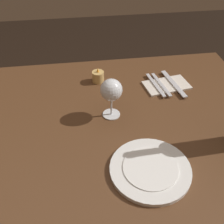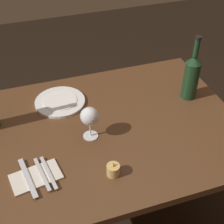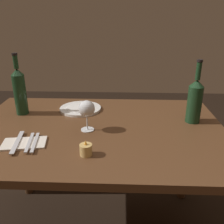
% 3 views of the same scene
% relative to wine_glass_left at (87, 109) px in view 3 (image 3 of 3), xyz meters
% --- Properties ---
extents(dining_table, '(1.30, 0.90, 0.74)m').
position_rel_wine_glass_left_xyz_m(dining_table, '(-0.04, -0.03, -0.20)').
color(dining_table, '#56351E').
rests_on(dining_table, ground).
extents(wine_glass_left, '(0.08, 0.08, 0.15)m').
position_rel_wine_glass_left_xyz_m(wine_glass_left, '(0.00, 0.00, 0.00)').
color(wine_glass_left, white).
rests_on(wine_glass_left, dining_table).
extents(wine_bottle, '(0.08, 0.08, 0.33)m').
position_rel_wine_glass_left_xyz_m(wine_bottle, '(-0.55, -0.13, 0.01)').
color(wine_bottle, '#19381E').
rests_on(wine_bottle, dining_table).
extents(wine_bottle_second, '(0.07, 0.07, 0.35)m').
position_rel_wine_glass_left_xyz_m(wine_bottle_second, '(0.41, -0.20, 0.03)').
color(wine_bottle_second, '#19381E').
rests_on(wine_bottle_second, dining_table).
extents(votive_candle, '(0.05, 0.05, 0.07)m').
position_rel_wine_glass_left_xyz_m(votive_candle, '(-0.03, 0.23, -0.09)').
color(votive_candle, '#DBB266').
rests_on(votive_candle, dining_table).
extents(dinner_plate, '(0.25, 0.25, 0.02)m').
position_rel_wine_glass_left_xyz_m(dinner_plate, '(0.08, -0.28, -0.10)').
color(dinner_plate, white).
rests_on(dinner_plate, dining_table).
extents(folded_napkin, '(0.21, 0.14, 0.01)m').
position_rel_wine_glass_left_xyz_m(folded_napkin, '(0.26, 0.16, -0.11)').
color(folded_napkin, silver).
rests_on(folded_napkin, dining_table).
extents(fork_inner, '(0.04, 0.18, 0.00)m').
position_rel_wine_glass_left_xyz_m(fork_inner, '(0.24, 0.16, -0.10)').
color(fork_inner, silver).
rests_on(fork_inner, folded_napkin).
extents(fork_outer, '(0.04, 0.18, 0.00)m').
position_rel_wine_glass_left_xyz_m(fork_outer, '(0.21, 0.16, -0.10)').
color(fork_outer, silver).
rests_on(fork_outer, folded_napkin).
extents(table_knife, '(0.05, 0.21, 0.00)m').
position_rel_wine_glass_left_xyz_m(table_knife, '(0.29, 0.16, -0.10)').
color(table_knife, silver).
rests_on(table_knife, folded_napkin).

